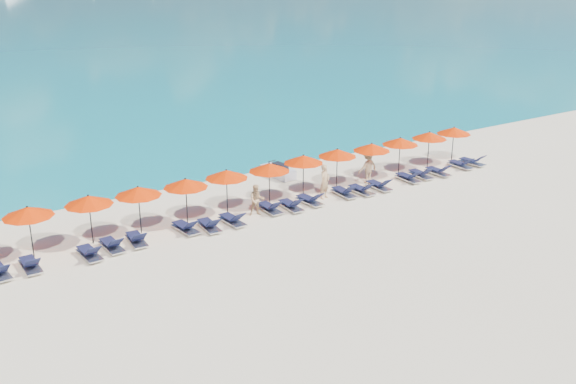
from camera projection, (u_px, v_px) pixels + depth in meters
ground at (325, 235)px, 29.07m from camera, size 1400.00×1400.00×0.00m
jetski at (278, 171)px, 37.15m from camera, size 1.08×2.40×0.83m
beachgoer_a at (325, 182)px, 33.46m from camera, size 0.78×0.63×1.84m
beachgoer_b at (257, 200)px, 31.18m from camera, size 0.87×0.68×1.56m
beachgoer_c at (368, 167)px, 35.93m from camera, size 1.23×0.58×1.89m
umbrella_1 at (28, 212)px, 26.19m from camera, size 2.10×2.10×2.28m
umbrella_2 at (89, 200)px, 27.51m from camera, size 2.10×2.10×2.28m
umbrella_3 at (138, 191)px, 28.63m from camera, size 2.10×2.10×2.28m
umbrella_4 at (186, 183)px, 29.72m from camera, size 2.10×2.10×2.28m
umbrella_5 at (226, 174)px, 31.03m from camera, size 2.10×2.10×2.28m
umbrella_6 at (269, 167)px, 32.12m from camera, size 2.10×2.10×2.28m
umbrella_7 at (303, 159)px, 33.50m from camera, size 2.10×2.10×2.28m
umbrella_8 at (337, 153)px, 34.68m from camera, size 2.10×2.10×2.28m
umbrella_9 at (372, 147)px, 35.78m from camera, size 2.10×2.10×2.28m
umbrella_10 at (400, 141)px, 37.03m from camera, size 2.10×2.10×2.28m
umbrella_11 at (429, 135)px, 38.33m from camera, size 2.10×2.10×2.28m
umbrella_12 at (454, 131)px, 39.49m from camera, size 2.10×2.10×2.28m
lounger_2 at (30, 264)px, 25.60m from camera, size 0.62×1.70×0.66m
lounger_3 at (89, 253)px, 26.65m from camera, size 0.71×1.73×0.66m
lounger_4 at (112, 245)px, 27.43m from camera, size 0.68×1.72×0.66m
lounger_5 at (137, 239)px, 28.03m from camera, size 0.78×1.75×0.66m
lounger_6 at (186, 227)px, 29.31m from camera, size 0.78×1.75×0.66m
lounger_7 at (209, 225)px, 29.56m from camera, size 0.74×1.74×0.66m
lounger_8 at (232, 220)px, 30.22m from camera, size 0.72×1.74×0.66m
lounger_9 at (270, 208)px, 31.73m from camera, size 0.64×1.71×0.66m
lounger_10 at (291, 205)px, 32.08m from camera, size 0.71×1.73×0.66m
lounger_11 at (310, 200)px, 32.82m from camera, size 0.73×1.74×0.66m
lounger_12 at (344, 192)px, 33.99m from camera, size 0.74×1.74×0.66m
lounger_13 at (362, 190)px, 34.36m from camera, size 0.63×1.70×0.66m
lounger_14 at (379, 185)px, 35.05m from camera, size 0.65×1.71×0.66m
lounger_15 at (408, 177)px, 36.40m from camera, size 0.70×1.73×0.66m
lounger_16 at (421, 174)px, 37.01m from camera, size 0.74×1.74×0.66m
lounger_17 at (438, 171)px, 37.52m from camera, size 0.66×1.71×0.66m
lounger_18 at (461, 164)px, 38.85m from camera, size 0.68×1.72×0.66m
lounger_19 at (472, 161)px, 39.43m from camera, size 0.78×1.75×0.66m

